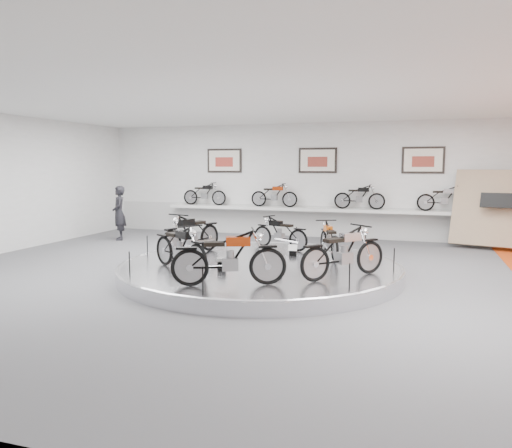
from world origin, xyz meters
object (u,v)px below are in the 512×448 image
(shelf, at_px, (315,209))
(bike_b, at_px, (280,233))
(bike_d, at_px, (180,247))
(bike_e, at_px, (229,257))
(visitor, at_px, (119,213))
(bike_f, at_px, (344,252))
(display_platform, at_px, (260,270))
(bike_a, at_px, (329,240))
(bike_c, at_px, (191,234))

(shelf, height_order, bike_b, bike_b)
(bike_d, bearing_deg, shelf, 112.17)
(bike_d, relative_size, bike_e, 0.94)
(bike_b, relative_size, bike_d, 0.87)
(bike_b, height_order, visitor, visitor)
(bike_e, distance_m, bike_f, 2.34)
(display_platform, bearing_deg, bike_a, 41.16)
(shelf, height_order, bike_a, bike_a)
(bike_c, height_order, bike_e, bike_e)
(shelf, height_order, bike_d, bike_d)
(bike_a, relative_size, bike_b, 1.01)
(bike_e, xyz_separation_m, visitor, (-6.34, 6.08, 0.08))
(shelf, xyz_separation_m, visitor, (-6.25, -2.51, -0.08))
(bike_b, relative_size, visitor, 0.81)
(display_platform, height_order, bike_c, bike_c)
(display_platform, distance_m, bike_d, 1.97)
(bike_b, bearing_deg, display_platform, 114.13)
(display_platform, distance_m, bike_e, 2.30)
(shelf, xyz_separation_m, bike_d, (-1.40, -7.63, -0.20))
(display_platform, bearing_deg, visitor, 148.13)
(bike_d, bearing_deg, bike_f, 38.62)
(bike_d, height_order, bike_e, bike_e)
(bike_a, distance_m, bike_b, 1.70)
(display_platform, xyz_separation_m, bike_c, (-1.97, 0.51, 0.68))
(shelf, xyz_separation_m, bike_c, (-1.97, -5.89, -0.17))
(display_platform, height_order, shelf, shelf)
(bike_d, relative_size, visitor, 0.93)
(bike_d, bearing_deg, visitor, 166.08)
(bike_f, bearing_deg, bike_c, 112.42)
(display_platform, distance_m, shelf, 6.46)
(bike_d, relative_size, bike_f, 0.96)
(bike_c, height_order, visitor, visitor)
(display_platform, bearing_deg, bike_e, -87.69)
(bike_b, bearing_deg, visitor, 5.09)
(bike_d, bearing_deg, bike_a, 73.75)
(display_platform, relative_size, bike_b, 4.28)
(bike_f, distance_m, visitor, 9.53)
(shelf, relative_size, bike_c, 6.06)
(bike_a, height_order, bike_d, bike_d)
(bike_a, xyz_separation_m, bike_e, (-1.29, -3.39, 0.09))
(visitor, bearing_deg, bike_a, 34.38)
(shelf, distance_m, bike_a, 5.38)
(shelf, bearing_deg, bike_c, -108.48)
(bike_d, xyz_separation_m, bike_f, (3.42, 0.36, 0.02))
(display_platform, xyz_separation_m, bike_d, (-1.40, -1.23, 0.65))
(bike_c, bearing_deg, bike_e, 53.12)
(shelf, bearing_deg, display_platform, -90.00)
(bike_e, bearing_deg, visitor, 113.31)
(bike_b, relative_size, bike_e, 0.82)
(bike_b, height_order, bike_f, bike_f)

